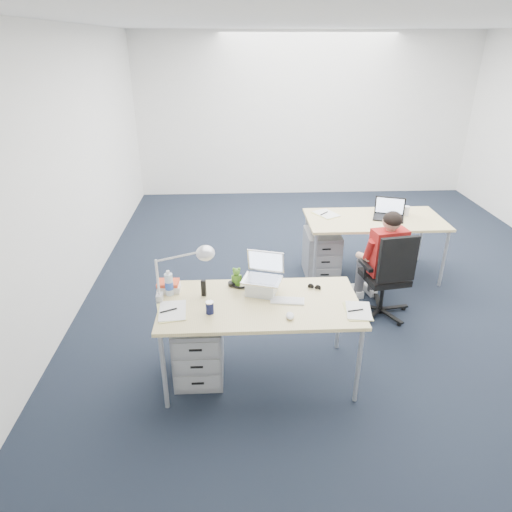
% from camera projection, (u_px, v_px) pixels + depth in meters
% --- Properties ---
extents(floor, '(7.00, 7.00, 0.00)m').
position_uv_depth(floor, '(343.00, 279.00, 5.54)').
color(floor, black).
rests_on(floor, ground).
extents(room, '(6.02, 7.02, 2.80)m').
position_uv_depth(room, '(356.00, 136.00, 4.81)').
color(room, white).
rests_on(room, ground).
extents(desk_near, '(1.60, 0.80, 0.73)m').
position_uv_depth(desk_near, '(260.00, 307.00, 3.67)').
color(desk_near, '#D3BD79').
rests_on(desk_near, ground).
extents(desk_far, '(1.60, 0.80, 0.73)m').
position_uv_depth(desk_far, '(374.00, 222.00, 5.39)').
color(desk_far, '#D3BD79').
rests_on(desk_far, ground).
extents(office_chair, '(0.69, 0.69, 0.96)m').
position_uv_depth(office_chair, '(384.00, 292.00, 4.73)').
color(office_chair, black).
rests_on(office_chair, ground).
extents(seated_person, '(0.41, 0.65, 1.13)m').
position_uv_depth(seated_person, '(380.00, 259.00, 4.74)').
color(seated_person, '#A61A17').
rests_on(seated_person, ground).
extents(drawer_pedestal_near, '(0.40, 0.50, 0.55)m').
position_uv_depth(drawer_pedestal_near, '(199.00, 348.00, 3.86)').
color(drawer_pedestal_near, gray).
rests_on(drawer_pedestal_near, ground).
extents(drawer_pedestal_far, '(0.40, 0.50, 0.55)m').
position_uv_depth(drawer_pedestal_far, '(322.00, 253.00, 5.57)').
color(drawer_pedestal_far, gray).
rests_on(drawer_pedestal_far, ground).
extents(silver_laptop, '(0.37, 0.33, 0.33)m').
position_uv_depth(silver_laptop, '(262.00, 275.00, 3.73)').
color(silver_laptop, silver).
rests_on(silver_laptop, desk_near).
extents(wireless_keyboard, '(0.28, 0.15, 0.01)m').
position_uv_depth(wireless_keyboard, '(287.00, 301.00, 3.67)').
color(wireless_keyboard, white).
rests_on(wireless_keyboard, desk_near).
extents(computer_mouse, '(0.06, 0.10, 0.03)m').
position_uv_depth(computer_mouse, '(290.00, 316.00, 3.44)').
color(computer_mouse, white).
rests_on(computer_mouse, desk_near).
extents(headphones, '(0.25, 0.21, 0.04)m').
position_uv_depth(headphones, '(241.00, 283.00, 3.91)').
color(headphones, black).
rests_on(headphones, desk_near).
extents(can_koozie, '(0.08, 0.08, 0.10)m').
position_uv_depth(can_koozie, '(210.00, 307.00, 3.49)').
color(can_koozie, '#13173C').
rests_on(can_koozie, desk_near).
extents(water_bottle, '(0.07, 0.07, 0.22)m').
position_uv_depth(water_bottle, '(169.00, 283.00, 3.72)').
color(water_bottle, silver).
rests_on(water_bottle, desk_near).
extents(bear_figurine, '(0.11, 0.09, 0.17)m').
position_uv_depth(bear_figurine, '(237.00, 276.00, 3.87)').
color(bear_figurine, '#367A20').
rests_on(bear_figurine, desk_near).
extents(book_stack, '(0.22, 0.19, 0.09)m').
position_uv_depth(book_stack, '(169.00, 286.00, 3.81)').
color(book_stack, silver).
rests_on(book_stack, desk_near).
extents(cordless_phone, '(0.04, 0.03, 0.14)m').
position_uv_depth(cordless_phone, '(204.00, 288.00, 3.72)').
color(cordless_phone, black).
rests_on(cordless_phone, desk_near).
extents(papers_left, '(0.24, 0.32, 0.01)m').
position_uv_depth(papers_left, '(171.00, 312.00, 3.52)').
color(papers_left, '#E2DD83').
rests_on(papers_left, desk_near).
extents(papers_right, '(0.22, 0.29, 0.01)m').
position_uv_depth(papers_right, '(358.00, 311.00, 3.53)').
color(papers_right, '#E2DD83').
rests_on(papers_right, desk_near).
extents(sunglasses, '(0.13, 0.10, 0.03)m').
position_uv_depth(sunglasses, '(314.00, 287.00, 3.85)').
color(sunglasses, black).
rests_on(sunglasses, desk_near).
extents(desk_lamp, '(0.44, 0.17, 0.49)m').
position_uv_depth(desk_lamp, '(176.00, 273.00, 3.58)').
color(desk_lamp, silver).
rests_on(desk_lamp, desk_near).
extents(dark_laptop, '(0.44, 0.43, 0.25)m').
position_uv_depth(dark_laptop, '(389.00, 209.00, 5.31)').
color(dark_laptop, black).
rests_on(dark_laptop, desk_far).
extents(far_cup, '(0.09, 0.09, 0.11)m').
position_uv_depth(far_cup, '(406.00, 211.00, 5.44)').
color(far_cup, white).
rests_on(far_cup, desk_far).
extents(far_papers, '(0.33, 0.37, 0.01)m').
position_uv_depth(far_papers, '(326.00, 214.00, 5.49)').
color(far_papers, white).
rests_on(far_papers, desk_far).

